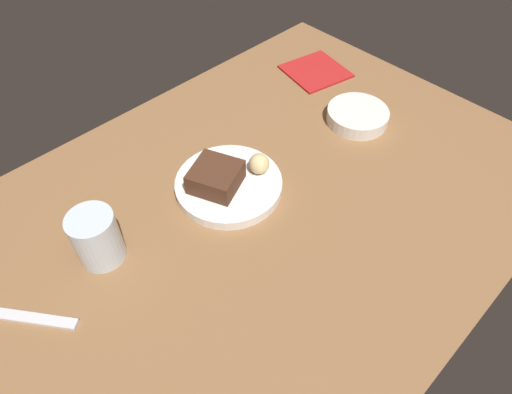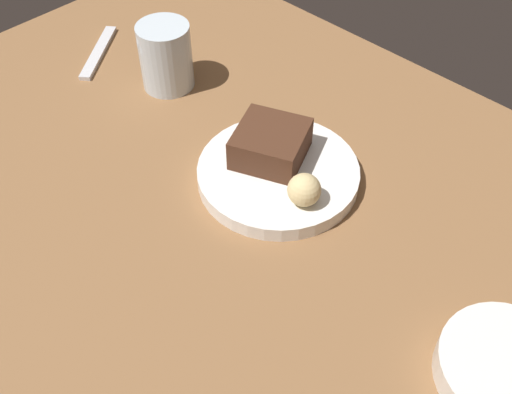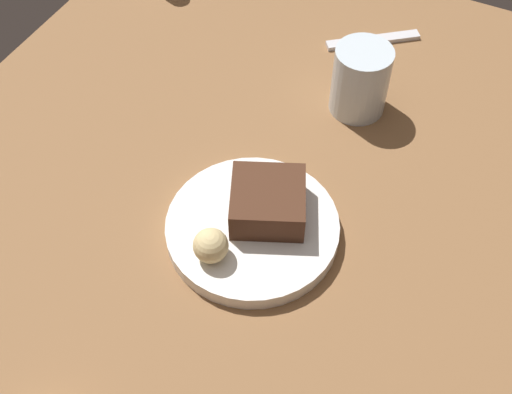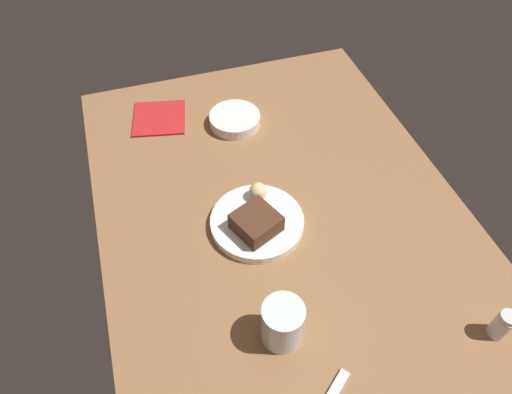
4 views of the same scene
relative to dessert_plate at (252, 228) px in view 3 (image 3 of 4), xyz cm
name	(u,v)px [view 3 (image 3 of 4)]	position (x,y,z in cm)	size (l,w,h in cm)	color
dining_table	(201,227)	(-1.09, 6.87, -2.56)	(120.00, 84.00, 3.00)	brown
dessert_plate	(252,228)	(0.00, 0.00, 0.00)	(21.24, 21.24, 2.12)	white
chocolate_cake_slice	(268,202)	(2.32, -0.94, 3.23)	(8.81, 8.87, 4.34)	#472819
bread_roll	(211,246)	(-6.24, 2.22, 3.14)	(4.16, 4.16, 4.16)	#DBC184
water_glass	(360,80)	(26.52, -3.54, 4.01)	(7.96, 7.96, 10.14)	silver
dessert_spoon	(373,40)	(41.27, -0.72, -0.71)	(15.00, 1.80, 0.70)	silver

